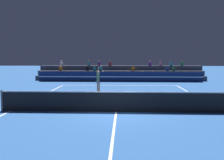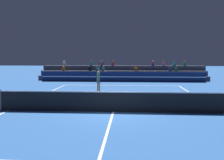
# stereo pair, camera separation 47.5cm
# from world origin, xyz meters

# --- Properties ---
(ground_plane) EXTENTS (120.00, 120.00, 0.00)m
(ground_plane) POSITION_xyz_m (0.00, 0.00, 0.00)
(ground_plane) COLOR #285699
(court_lines) EXTENTS (11.10, 23.90, 0.01)m
(court_lines) POSITION_xyz_m (0.00, 0.00, 0.00)
(court_lines) COLOR white
(court_lines) RESTS_ON ground
(tennis_net) EXTENTS (12.00, 0.10, 1.10)m
(tennis_net) POSITION_xyz_m (0.00, 0.00, 0.54)
(tennis_net) COLOR slate
(tennis_net) RESTS_ON ground
(sponsor_banner_wall) EXTENTS (18.00, 0.26, 1.10)m
(sponsor_banner_wall) POSITION_xyz_m (0.00, 15.57, 0.55)
(sponsor_banner_wall) COLOR navy
(sponsor_banner_wall) RESTS_ON ground
(bleacher_stand) EXTENTS (19.49, 2.85, 2.28)m
(bleacher_stand) POSITION_xyz_m (0.01, 18.11, 0.65)
(bleacher_stand) COLOR #383D4C
(bleacher_stand) RESTS_ON ground
(tennis_player) EXTENTS (0.34, 1.01, 2.48)m
(tennis_player) POSITION_xyz_m (-1.53, 6.33, 0.99)
(tennis_player) COLOR tan
(tennis_player) RESTS_ON ground
(tennis_ball) EXTENTS (0.07, 0.07, 0.07)m
(tennis_ball) POSITION_xyz_m (3.41, 1.97, 0.03)
(tennis_ball) COLOR #C6DB33
(tennis_ball) RESTS_ON ground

